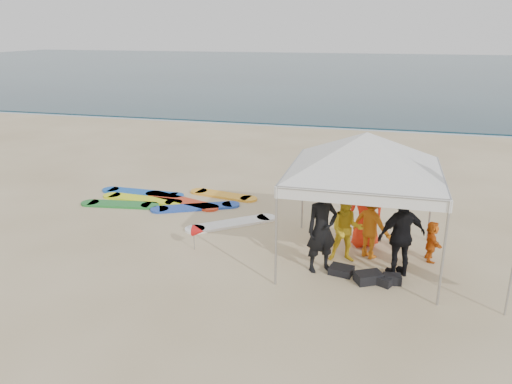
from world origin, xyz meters
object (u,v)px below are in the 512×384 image
at_px(person_yellow, 346,229).
at_px(person_orange_a, 372,224).
at_px(person_orange_b, 366,210).
at_px(person_seated, 432,241).
at_px(person_black_b, 402,236).
at_px(surfboard_spread, 175,203).
at_px(marker_pennant, 198,231).
at_px(canopy_tent, 367,133).
at_px(person_black_a, 322,229).

relative_size(person_yellow, person_orange_a, 0.95).
relative_size(person_orange_a, person_orange_b, 0.88).
bearing_deg(person_seated, person_orange_b, 64.93).
height_order(person_black_b, person_orange_b, person_orange_b).
bearing_deg(surfboard_spread, person_orange_b, -15.80).
bearing_deg(marker_pennant, person_yellow, 5.07).
relative_size(person_orange_a, marker_pennant, 2.60).
bearing_deg(person_seated, person_yellow, 97.90).
xyz_separation_m(person_yellow, person_orange_b, (0.38, 1.01, 0.15)).
bearing_deg(canopy_tent, person_yellow, -159.67).
bearing_deg(person_black_a, person_yellow, 16.34).
height_order(person_yellow, person_orange_b, person_orange_b).
relative_size(person_yellow, canopy_tent, 0.34).
height_order(person_black_a, marker_pennant, person_black_a).
height_order(person_black_a, person_seated, person_black_a).
bearing_deg(person_seated, canopy_tent, 96.90).
height_order(person_orange_a, marker_pennant, person_orange_a).
bearing_deg(person_black_a, marker_pennant, 139.61).
distance_m(person_yellow, canopy_tent, 2.26).
relative_size(person_yellow, person_orange_b, 0.84).
xyz_separation_m(person_orange_b, surfboard_spread, (-5.81, 1.64, -0.90)).
bearing_deg(person_black_a, person_seated, -9.65).
bearing_deg(person_black_b, person_black_a, -22.21).
bearing_deg(person_yellow, person_seated, 5.60).
relative_size(person_orange_a, canopy_tent, 0.36).
height_order(canopy_tent, marker_pennant, canopy_tent).
xyz_separation_m(person_black_a, person_orange_b, (0.87, 1.62, -0.05)).
xyz_separation_m(person_yellow, person_orange_a, (0.55, 0.38, 0.04)).
height_order(person_black_a, person_orange_b, person_black_a).
height_order(person_orange_a, surfboard_spread, person_orange_a).
relative_size(person_orange_b, canopy_tent, 0.41).
height_order(person_orange_b, marker_pennant, person_orange_b).
bearing_deg(person_yellow, surfboard_spread, 144.18).
relative_size(person_black_a, canopy_tent, 0.43).
bearing_deg(person_orange_a, person_orange_b, -41.09).
distance_m(person_yellow, marker_pennant, 3.52).
distance_m(person_yellow, person_seated, 2.01).
bearing_deg(person_black_a, person_orange_a, 8.69).
xyz_separation_m(person_black_b, surfboard_spread, (-6.63, 3.07, -0.90)).
bearing_deg(person_black_b, person_orange_a, -79.30).
bearing_deg(canopy_tent, person_orange_b, 85.71).
xyz_separation_m(person_seated, canopy_tent, (-1.60, -0.41, 2.54)).
bearing_deg(surfboard_spread, canopy_tent, -23.89).
bearing_deg(marker_pennant, person_black_a, -5.58).
distance_m(person_orange_a, person_orange_b, 0.67).
distance_m(person_orange_b, surfboard_spread, 6.10).
height_order(person_orange_b, surfboard_spread, person_orange_b).
bearing_deg(canopy_tent, person_seated, 14.32).
bearing_deg(person_black_b, person_yellow, -47.68).
distance_m(person_seated, surfboard_spread, 7.66).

